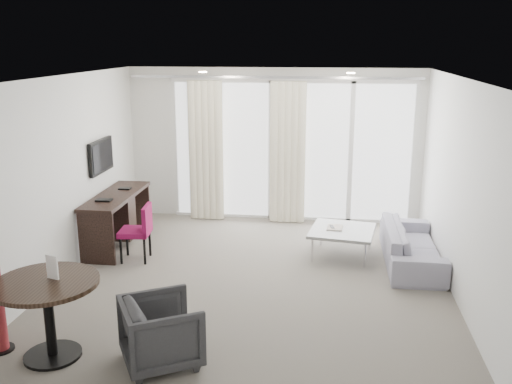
# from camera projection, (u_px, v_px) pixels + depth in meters

# --- Properties ---
(floor) EXTENTS (5.00, 6.00, 0.00)m
(floor) POSITION_uv_depth(u_px,v_px,m) (250.00, 288.00, 7.19)
(floor) COLOR #696359
(floor) RESTS_ON ground
(ceiling) EXTENTS (5.00, 6.00, 0.00)m
(ceiling) POSITION_uv_depth(u_px,v_px,m) (249.00, 79.00, 6.52)
(ceiling) COLOR white
(ceiling) RESTS_ON ground
(wall_left) EXTENTS (0.00, 6.00, 2.60)m
(wall_left) POSITION_uv_depth(u_px,v_px,m) (53.00, 182.00, 7.17)
(wall_left) COLOR silver
(wall_left) RESTS_ON ground
(wall_right) EXTENTS (0.00, 6.00, 2.60)m
(wall_right) POSITION_uv_depth(u_px,v_px,m) (465.00, 196.00, 6.55)
(wall_right) COLOR silver
(wall_right) RESTS_ON ground
(wall_front) EXTENTS (5.00, 0.00, 2.60)m
(wall_front) POSITION_uv_depth(u_px,v_px,m) (190.00, 295.00, 3.98)
(wall_front) COLOR silver
(wall_front) RESTS_ON ground
(window_panel) EXTENTS (4.00, 0.02, 2.38)m
(window_panel) POSITION_uv_depth(u_px,v_px,m) (291.00, 151.00, 9.71)
(window_panel) COLOR white
(window_panel) RESTS_ON ground
(window_frame) EXTENTS (4.10, 0.06, 2.44)m
(window_frame) POSITION_uv_depth(u_px,v_px,m) (291.00, 152.00, 9.69)
(window_frame) COLOR white
(window_frame) RESTS_ON ground
(curtain_left) EXTENTS (0.60, 0.20, 2.38)m
(curtain_left) POSITION_uv_depth(u_px,v_px,m) (206.00, 151.00, 9.73)
(curtain_left) COLOR #ECE4C4
(curtain_left) RESTS_ON ground
(curtain_right) EXTENTS (0.60, 0.20, 2.38)m
(curtain_right) POSITION_uv_depth(u_px,v_px,m) (288.00, 153.00, 9.55)
(curtain_right) COLOR #ECE4C4
(curtain_right) RESTS_ON ground
(curtain_track) EXTENTS (4.80, 0.04, 0.04)m
(curtain_track) POSITION_uv_depth(u_px,v_px,m) (273.00, 77.00, 9.26)
(curtain_track) COLOR #B2B2B7
(curtain_track) RESTS_ON ceiling
(downlight_a) EXTENTS (0.12, 0.12, 0.02)m
(downlight_a) POSITION_uv_depth(u_px,v_px,m) (203.00, 72.00, 8.17)
(downlight_a) COLOR #FFE0B2
(downlight_a) RESTS_ON ceiling
(downlight_b) EXTENTS (0.12, 0.12, 0.02)m
(downlight_b) POSITION_uv_depth(u_px,v_px,m) (351.00, 73.00, 7.91)
(downlight_b) COLOR #FFE0B2
(downlight_b) RESTS_ON ceiling
(desk) EXTENTS (0.53, 1.70, 0.80)m
(desk) POSITION_uv_depth(u_px,v_px,m) (117.00, 220.00, 8.63)
(desk) COLOR black
(desk) RESTS_ON floor
(tv) EXTENTS (0.05, 0.80, 0.50)m
(tv) POSITION_uv_depth(u_px,v_px,m) (101.00, 156.00, 8.54)
(tv) COLOR black
(tv) RESTS_ON wall_left
(desk_chair) EXTENTS (0.48, 0.45, 0.81)m
(desk_chair) POSITION_uv_depth(u_px,v_px,m) (135.00, 233.00, 8.03)
(desk_chair) COLOR maroon
(desk_chair) RESTS_ON floor
(round_table) EXTENTS (1.17, 1.17, 0.80)m
(round_table) POSITION_uv_depth(u_px,v_px,m) (49.00, 319.00, 5.53)
(round_table) COLOR black
(round_table) RESTS_ON floor
(menu_card) EXTENTS (0.13, 0.06, 0.24)m
(menu_card) POSITION_uv_depth(u_px,v_px,m) (54.00, 287.00, 5.51)
(menu_card) COLOR white
(menu_card) RESTS_ON round_table
(tub_armchair) EXTENTS (0.97, 0.96, 0.65)m
(tub_armchair) POSITION_uv_depth(u_px,v_px,m) (161.00, 332.00, 5.44)
(tub_armchair) COLOR #2A2A2C
(tub_armchair) RESTS_ON floor
(coffee_table) EXTENTS (1.01, 1.01, 0.40)m
(coffee_table) POSITION_uv_depth(u_px,v_px,m) (342.00, 242.00, 8.24)
(coffee_table) COLOR gray
(coffee_table) RESTS_ON floor
(remote) EXTENTS (0.08, 0.17, 0.02)m
(remote) POSITION_uv_depth(u_px,v_px,m) (332.00, 230.00, 8.27)
(remote) COLOR black
(remote) RESTS_ON coffee_table
(magazine) EXTENTS (0.25, 0.31, 0.02)m
(magazine) POSITION_uv_depth(u_px,v_px,m) (335.00, 231.00, 8.26)
(magazine) COLOR gray
(magazine) RESTS_ON coffee_table
(sofa) EXTENTS (0.72, 1.84, 0.54)m
(sofa) POSITION_uv_depth(u_px,v_px,m) (412.00, 245.00, 7.94)
(sofa) COLOR gray
(sofa) RESTS_ON floor
(terrace_slab) EXTENTS (5.60, 3.00, 0.12)m
(terrace_slab) POSITION_uv_depth(u_px,v_px,m) (296.00, 199.00, 11.48)
(terrace_slab) COLOR #4D4D50
(terrace_slab) RESTS_ON ground
(rattan_chair_a) EXTENTS (0.64, 0.64, 0.81)m
(rattan_chair_a) POSITION_uv_depth(u_px,v_px,m) (305.00, 178.00, 11.25)
(rattan_chair_a) COLOR #52371E
(rattan_chair_a) RESTS_ON terrace_slab
(rattan_chair_b) EXTENTS (0.66, 0.66, 0.73)m
(rattan_chair_b) POSITION_uv_depth(u_px,v_px,m) (384.00, 177.00, 11.51)
(rattan_chair_b) COLOR #52371E
(rattan_chair_b) RESTS_ON terrace_slab
(rattan_table) EXTENTS (0.65, 0.65, 0.50)m
(rattan_table) POSITION_uv_depth(u_px,v_px,m) (350.00, 199.00, 10.33)
(rattan_table) COLOR #52371E
(rattan_table) RESTS_ON terrace_slab
(balustrade) EXTENTS (5.50, 0.06, 1.05)m
(balustrade) POSITION_uv_depth(u_px,v_px,m) (300.00, 158.00, 12.73)
(balustrade) COLOR #B2B2B7
(balustrade) RESTS_ON terrace_slab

